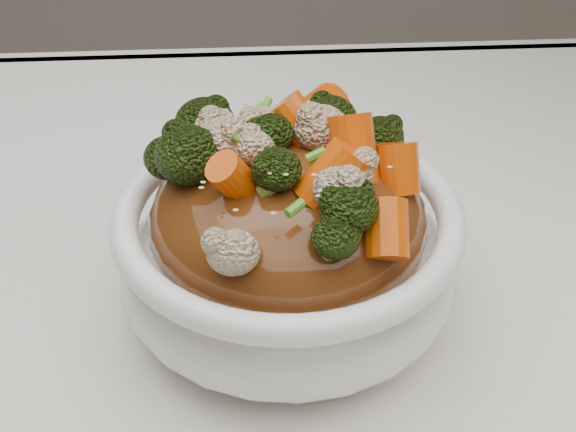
{
  "coord_description": "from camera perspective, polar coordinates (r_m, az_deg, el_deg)",
  "views": [
    {
      "loc": [
        -0.03,
        -0.33,
        1.1
      ],
      "look_at": [
        -0.01,
        0.03,
        0.82
      ],
      "focal_mm": 50.0,
      "sensor_mm": 36.0,
      "label": 1
    }
  ],
  "objects": [
    {
      "name": "sauce_base",
      "position": [
        0.46,
        -0.0,
        -0.28
      ],
      "size": [
        0.2,
        0.2,
        0.09
      ],
      "primitive_type": "ellipsoid",
      "rotation": [
        0.0,
        0.0,
        -0.28
      ],
      "color": "#562A0E",
      "rests_on": "bowl"
    },
    {
      "name": "broccoli",
      "position": [
        0.43,
        -0.0,
        5.81
      ],
      "size": [
        0.2,
        0.2,
        0.04
      ],
      "primitive_type": null,
      "rotation": [
        0.0,
        0.0,
        -0.28
      ],
      "color": "black",
      "rests_on": "sauce_base"
    },
    {
      "name": "carrots",
      "position": [
        0.43,
        -0.0,
        5.91
      ],
      "size": [
        0.2,
        0.2,
        0.05
      ],
      "primitive_type": null,
      "rotation": [
        0.0,
        0.0,
        -0.28
      ],
      "color": "#DC4F07",
      "rests_on": "sauce_base"
    },
    {
      "name": "bowl",
      "position": [
        0.48,
        -0.0,
        -2.9
      ],
      "size": [
        0.25,
        0.25,
        0.08
      ],
      "primitive_type": null,
      "rotation": [
        0.0,
        0.0,
        -0.28
      ],
      "color": "white",
      "rests_on": "tablecloth"
    },
    {
      "name": "scallions",
      "position": [
        0.43,
        -0.0,
        6.02
      ],
      "size": [
        0.15,
        0.15,
        0.02
      ],
      "primitive_type": null,
      "rotation": [
        0.0,
        0.0,
        -0.28
      ],
      "color": "#42831E",
      "rests_on": "sauce_base"
    },
    {
      "name": "cauliflower",
      "position": [
        0.43,
        -0.0,
        5.59
      ],
      "size": [
        0.2,
        0.2,
        0.03
      ],
      "primitive_type": null,
      "rotation": [
        0.0,
        0.0,
        -0.28
      ],
      "color": "beige",
      "rests_on": "sauce_base"
    },
    {
      "name": "sesame_seeds",
      "position": [
        0.43,
        -0.0,
        6.02
      ],
      "size": [
        0.18,
        0.18,
        0.01
      ],
      "primitive_type": null,
      "rotation": [
        0.0,
        0.0,
        -0.28
      ],
      "color": "beige",
      "rests_on": "sauce_base"
    },
    {
      "name": "tablecloth",
      "position": [
        0.49,
        1.17,
        -10.78
      ],
      "size": [
        1.2,
        0.8,
        0.04
      ],
      "primitive_type": "cube",
      "color": "white",
      "rests_on": "dining_table"
    }
  ]
}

